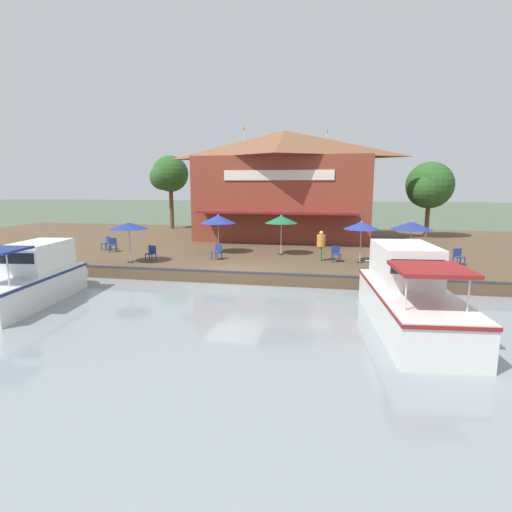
# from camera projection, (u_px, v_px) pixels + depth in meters

# --- Properties ---
(ground_plane) EXTENTS (220.00, 220.00, 0.00)m
(ground_plane) POSITION_uv_depth(u_px,v_px,m) (235.00, 286.00, 18.92)
(ground_plane) COLOR #4C5B47
(quay_deck) EXTENTS (22.00, 56.00, 0.60)m
(quay_deck) POSITION_uv_depth(u_px,v_px,m) (271.00, 246.00, 29.51)
(quay_deck) COLOR brown
(quay_deck) RESTS_ON ground
(quay_edge_fender) EXTENTS (0.20, 50.40, 0.10)m
(quay_edge_fender) POSITION_uv_depth(u_px,v_px,m) (236.00, 272.00, 18.90)
(quay_edge_fender) COLOR #2D2D33
(quay_edge_fender) RESTS_ON quay_deck
(waterfront_restaurant) EXTENTS (9.33, 13.58, 8.65)m
(waterfront_restaurant) POSITION_uv_depth(u_px,v_px,m) (284.00, 184.00, 31.46)
(waterfront_restaurant) COLOR brown
(waterfront_restaurant) RESTS_ON quay_deck
(patio_umbrella_near_quay_edge) EXTENTS (1.95, 1.95, 2.38)m
(patio_umbrella_near_quay_edge) POSITION_uv_depth(u_px,v_px,m) (281.00, 220.00, 23.73)
(patio_umbrella_near_quay_edge) COLOR #B7B7B7
(patio_umbrella_near_quay_edge) RESTS_ON quay_deck
(patio_umbrella_far_corner) EXTENTS (1.97, 1.97, 2.43)m
(patio_umbrella_far_corner) POSITION_uv_depth(u_px,v_px,m) (411.00, 226.00, 19.29)
(patio_umbrella_far_corner) COLOR #B7B7B7
(patio_umbrella_far_corner) RESTS_ON quay_deck
(patio_umbrella_mid_patio_left) EXTENTS (2.03, 2.03, 2.21)m
(patio_umbrella_mid_patio_left) POSITION_uv_depth(u_px,v_px,m) (129.00, 226.00, 21.29)
(patio_umbrella_mid_patio_left) COLOR #B7B7B7
(patio_umbrella_mid_patio_left) RESTS_ON quay_deck
(patio_umbrella_mid_patio_right) EXTENTS (1.87, 1.87, 2.25)m
(patio_umbrella_mid_patio_right) POSITION_uv_depth(u_px,v_px,m) (361.00, 226.00, 21.20)
(patio_umbrella_mid_patio_right) COLOR #B7B7B7
(patio_umbrella_mid_patio_right) RESTS_ON quay_deck
(patio_umbrella_back_row) EXTENTS (2.17, 2.17, 2.37)m
(patio_umbrella_back_row) POSITION_uv_depth(u_px,v_px,m) (218.00, 219.00, 24.37)
(patio_umbrella_back_row) COLOR #B7B7B7
(patio_umbrella_back_row) RESTS_ON quay_deck
(cafe_chair_under_first_umbrella) EXTENTS (0.58, 0.58, 0.85)m
(cafe_chair_under_first_umbrella) POSITION_uv_depth(u_px,v_px,m) (107.00, 242.00, 25.82)
(cafe_chair_under_first_umbrella) COLOR navy
(cafe_chair_under_first_umbrella) RESTS_ON quay_deck
(cafe_chair_mid_patio) EXTENTS (0.58, 0.58, 0.85)m
(cafe_chair_mid_patio) POSITION_uv_depth(u_px,v_px,m) (113.00, 244.00, 25.11)
(cafe_chair_mid_patio) COLOR navy
(cafe_chair_mid_patio) RESTS_ON quay_deck
(cafe_chair_beside_entrance) EXTENTS (0.56, 0.56, 0.85)m
(cafe_chair_beside_entrance) POSITION_uv_depth(u_px,v_px,m) (217.00, 251.00, 22.42)
(cafe_chair_beside_entrance) COLOR navy
(cafe_chair_beside_entrance) RESTS_ON quay_deck
(cafe_chair_facing_river) EXTENTS (0.48, 0.48, 0.85)m
(cafe_chair_facing_river) POSITION_uv_depth(u_px,v_px,m) (151.00, 253.00, 21.90)
(cafe_chair_facing_river) COLOR navy
(cafe_chair_facing_river) RESTS_ON quay_deck
(cafe_chair_far_corner_seat) EXTENTS (0.53, 0.53, 0.85)m
(cafe_chair_far_corner_seat) POSITION_uv_depth(u_px,v_px,m) (458.00, 256.00, 20.85)
(cafe_chair_far_corner_seat) COLOR navy
(cafe_chair_far_corner_seat) RESTS_ON quay_deck
(cafe_chair_back_row_seat) EXTENTS (0.53, 0.53, 0.85)m
(cafe_chair_back_row_seat) POSITION_uv_depth(u_px,v_px,m) (336.00, 253.00, 21.77)
(cafe_chair_back_row_seat) COLOR navy
(cafe_chair_back_row_seat) RESTS_ON quay_deck
(person_at_quay_edge) EXTENTS (0.47, 0.47, 1.65)m
(person_at_quay_edge) POSITION_uv_depth(u_px,v_px,m) (321.00, 242.00, 21.93)
(person_at_quay_edge) COLOR #337547
(person_at_quay_edge) RESTS_ON quay_deck
(motorboat_fourth_along) EXTENTS (7.89, 2.98, 2.61)m
(motorboat_fourth_along) POSITION_uv_depth(u_px,v_px,m) (405.00, 293.00, 13.70)
(motorboat_fourth_along) COLOR white
(motorboat_fourth_along) RESTS_ON river_water
(motorboat_far_downstream) EXTENTS (6.78, 2.65, 2.41)m
(motorboat_far_downstream) POSITION_uv_depth(u_px,v_px,m) (37.00, 278.00, 16.29)
(motorboat_far_downstream) COLOR white
(motorboat_far_downstream) RESTS_ON river_water
(mooring_post) EXTENTS (0.22, 0.22, 0.91)m
(mooring_post) POSITION_uv_depth(u_px,v_px,m) (74.00, 257.00, 20.70)
(mooring_post) COLOR #473323
(mooring_post) RESTS_ON quay_deck
(tree_upstream_bank) EXTENTS (3.85, 3.66, 5.98)m
(tree_upstream_bank) POSITION_uv_depth(u_px,v_px,m) (428.00, 187.00, 31.44)
(tree_upstream_bank) COLOR brown
(tree_upstream_bank) RESTS_ON quay_deck
(tree_behind_restaurant) EXTENTS (3.58, 3.41, 6.94)m
(tree_behind_restaurant) POSITION_uv_depth(u_px,v_px,m) (168.00, 175.00, 37.97)
(tree_behind_restaurant) COLOR brown
(tree_behind_restaurant) RESTS_ON quay_deck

